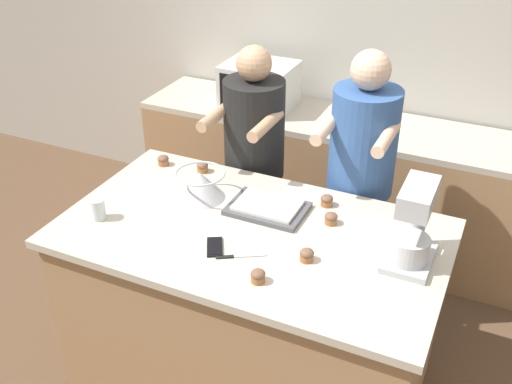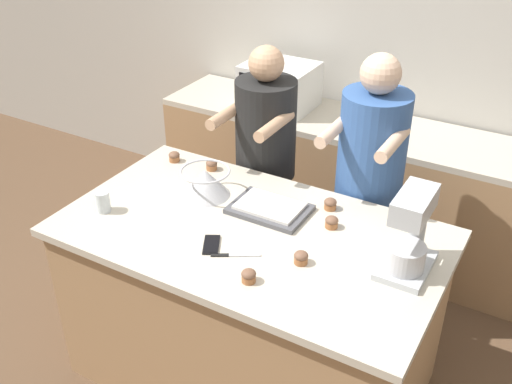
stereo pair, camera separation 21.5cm
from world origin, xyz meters
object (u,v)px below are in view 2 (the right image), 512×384
(knife, at_px, (232,255))
(person_right, at_px, (367,196))
(cupcake_4, at_px, (330,204))
(cupcake_3, at_px, (174,157))
(baking_tray, at_px, (269,208))
(stand_mixer, at_px, (410,237))
(cupcake_1, at_px, (212,165))
(cupcake_0, at_px, (332,222))
(mixing_bowl, at_px, (206,182))
(microwave_oven, at_px, (279,86))
(drinking_glass, at_px, (103,202))
(person_left, at_px, (265,173))
(cupcake_2, at_px, (301,258))
(cupcake_5, at_px, (249,276))
(cell_phone, at_px, (211,245))

(knife, bearing_deg, person_right, 72.76)
(knife, bearing_deg, cupcake_4, 69.36)
(cupcake_3, bearing_deg, person_right, 17.21)
(baking_tray, bearing_deg, stand_mixer, -8.56)
(cupcake_1, bearing_deg, cupcake_0, -13.45)
(mixing_bowl, relative_size, baking_tray, 0.68)
(microwave_oven, xyz_separation_m, cupcake_0, (0.93, -1.23, -0.10))
(drinking_glass, height_order, cupcake_1, drinking_glass)
(drinking_glass, xyz_separation_m, cupcake_4, (0.96, 0.57, -0.02))
(cupcake_0, xyz_separation_m, cupcake_4, (-0.07, 0.15, 0.00))
(baking_tray, relative_size, cupcake_4, 6.02)
(cupcake_3, bearing_deg, drinking_glass, -88.53)
(stand_mixer, height_order, cupcake_4, stand_mixer)
(person_right, xyz_separation_m, cupcake_1, (-0.81, -0.30, 0.12))
(microwave_oven, xyz_separation_m, cupcake_3, (-0.11, -1.06, -0.10))
(person_left, xyz_separation_m, mixing_bowl, (-0.05, -0.54, 0.19))
(mixing_bowl, xyz_separation_m, cupcake_2, (0.68, -0.27, -0.05))
(cupcake_1, relative_size, cupcake_5, 1.00)
(knife, bearing_deg, drinking_glass, -179.74)
(stand_mixer, xyz_separation_m, cupcake_5, (-0.54, -0.41, -0.14))
(cupcake_3, height_order, cupcake_5, same)
(cupcake_0, height_order, cupcake_2, same)
(mixing_bowl, relative_size, cupcake_5, 4.11)
(cupcake_1, height_order, cupcake_3, same)
(cupcake_1, height_order, cupcake_4, same)
(cupcake_2, height_order, cupcake_3, same)
(baking_tray, height_order, drinking_glass, drinking_glass)
(drinking_glass, xyz_separation_m, knife, (0.74, 0.00, -0.05))
(stand_mixer, xyz_separation_m, cupcake_0, (-0.40, 0.13, -0.14))
(person_left, relative_size, drinking_glass, 14.95)
(cupcake_0, xyz_separation_m, cupcake_5, (-0.13, -0.54, 0.00))
(cupcake_4, bearing_deg, cupcake_1, 176.34)
(cell_phone, distance_m, drinking_glass, 0.62)
(person_left, bearing_deg, drinking_glass, -113.23)
(person_left, xyz_separation_m, drinking_glass, (-0.40, -0.92, 0.17))
(cupcake_0, relative_size, cupcake_4, 1.00)
(person_right, height_order, cupcake_4, person_right)
(knife, bearing_deg, cupcake_5, -37.06)
(baking_tray, relative_size, knife, 1.90)
(person_right, relative_size, cupcake_4, 26.45)
(person_right, xyz_separation_m, cell_phone, (-0.41, -0.90, 0.09))
(microwave_oven, bearing_deg, stand_mixer, -45.49)
(baking_tray, bearing_deg, cupcake_3, 164.95)
(microwave_oven, distance_m, cupcake_0, 1.54)
(person_left, height_order, cupcake_4, person_left)
(cupcake_1, bearing_deg, person_left, 60.16)
(person_left, distance_m, baking_tray, 0.62)
(cell_phone, xyz_separation_m, knife, (0.12, -0.02, -0.00))
(cupcake_0, distance_m, cupcake_2, 0.32)
(drinking_glass, distance_m, cupcake_4, 1.12)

